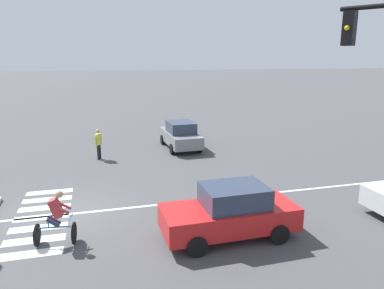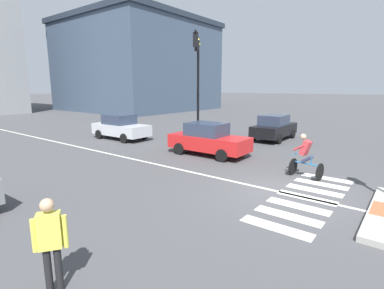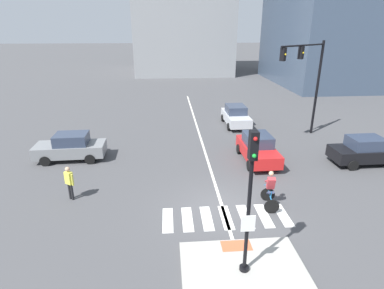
% 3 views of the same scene
% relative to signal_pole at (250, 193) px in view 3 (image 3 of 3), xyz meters
% --- Properties ---
extents(ground_plane, '(300.00, 300.00, 0.00)m').
position_rel_signal_pole_xyz_m(ground_plane, '(0.00, 3.92, -3.04)').
color(ground_plane, '#474749').
extents(traffic_island, '(4.12, 3.08, 0.15)m').
position_rel_signal_pole_xyz_m(traffic_island, '(0.00, 0.01, -2.97)').
color(traffic_island, '#A3A099').
rests_on(traffic_island, ground).
extents(tactile_pad_front, '(1.10, 0.60, 0.01)m').
position_rel_signal_pole_xyz_m(tactile_pad_front, '(0.00, 1.20, -2.89)').
color(tactile_pad_front, '#DB5B38').
rests_on(tactile_pad_front, traffic_island).
extents(signal_pole, '(0.44, 0.38, 4.80)m').
position_rel_signal_pole_xyz_m(signal_pole, '(0.00, 0.00, 0.00)').
color(signal_pole, black).
rests_on(signal_pole, traffic_island).
extents(crosswalk_stripe_a, '(0.44, 1.80, 0.01)m').
position_rel_signal_pole_xyz_m(crosswalk_stripe_a, '(-2.49, 3.23, -3.04)').
color(crosswalk_stripe_a, silver).
rests_on(crosswalk_stripe_a, ground).
extents(crosswalk_stripe_b, '(0.44, 1.80, 0.01)m').
position_rel_signal_pole_xyz_m(crosswalk_stripe_b, '(-1.66, 3.23, -3.04)').
color(crosswalk_stripe_b, silver).
rests_on(crosswalk_stripe_b, ground).
extents(crosswalk_stripe_c, '(0.44, 1.80, 0.01)m').
position_rel_signal_pole_xyz_m(crosswalk_stripe_c, '(-0.83, 3.23, -3.04)').
color(crosswalk_stripe_c, silver).
rests_on(crosswalk_stripe_c, ground).
extents(crosswalk_stripe_d, '(0.44, 1.80, 0.01)m').
position_rel_signal_pole_xyz_m(crosswalk_stripe_d, '(0.00, 3.23, -3.04)').
color(crosswalk_stripe_d, silver).
rests_on(crosswalk_stripe_d, ground).
extents(crosswalk_stripe_e, '(0.44, 1.80, 0.01)m').
position_rel_signal_pole_xyz_m(crosswalk_stripe_e, '(0.83, 3.23, -3.04)').
color(crosswalk_stripe_e, silver).
rests_on(crosswalk_stripe_e, ground).
extents(crosswalk_stripe_f, '(0.44, 1.80, 0.01)m').
position_rel_signal_pole_xyz_m(crosswalk_stripe_f, '(1.66, 3.23, -3.04)').
color(crosswalk_stripe_f, silver).
rests_on(crosswalk_stripe_f, ground).
extents(crosswalk_stripe_g, '(0.44, 1.80, 0.01)m').
position_rel_signal_pole_xyz_m(crosswalk_stripe_g, '(2.49, 3.23, -3.04)').
color(crosswalk_stripe_g, silver).
rests_on(crosswalk_stripe_g, ground).
extents(lane_centre_line, '(0.14, 28.00, 0.01)m').
position_rel_signal_pole_xyz_m(lane_centre_line, '(-0.02, 13.92, -3.04)').
color(lane_centre_line, silver).
rests_on(lane_centre_line, ground).
extents(traffic_light_mast, '(4.09, 2.91, 6.75)m').
position_rel_signal_pole_xyz_m(traffic_light_mast, '(7.30, 12.99, 1.63)').
color(traffic_light_mast, black).
rests_on(traffic_light_mast, ground).
extents(building_corner_left, '(16.36, 16.30, 18.56)m').
position_rel_signal_pole_xyz_m(building_corner_left, '(0.58, 49.36, 6.26)').
color(building_corner_left, gray).
rests_on(building_corner_left, ground).
extents(building_corner_right, '(19.17, 19.14, 13.13)m').
position_rel_signal_pole_xyz_m(building_corner_right, '(22.50, 35.74, 3.55)').
color(building_corner_right, '#3D4C60').
rests_on(building_corner_right, ground).
extents(car_red_eastbound_mid, '(1.90, 4.13, 1.64)m').
position_rel_signal_pole_xyz_m(car_red_eastbound_mid, '(2.96, 9.04, -2.23)').
color(car_red_eastbound_mid, red).
rests_on(car_red_eastbound_mid, ground).
extents(car_silver_eastbound_far, '(1.89, 4.12, 1.64)m').
position_rel_signal_pole_xyz_m(car_silver_eastbound_far, '(3.18, 16.27, -2.23)').
color(car_silver_eastbound_far, silver).
rests_on(car_silver_eastbound_far, ground).
extents(car_grey_cross_left, '(4.15, 1.95, 1.64)m').
position_rel_signal_pole_xyz_m(car_grey_cross_left, '(-8.29, 10.13, -2.23)').
color(car_grey_cross_left, slate).
rests_on(car_grey_cross_left, ground).
extents(car_black_cross_right, '(4.13, 1.90, 1.64)m').
position_rel_signal_pole_xyz_m(car_black_cross_right, '(9.20, 8.11, -2.23)').
color(car_black_cross_right, black).
rests_on(car_black_cross_right, ground).
extents(cyclist, '(0.81, 1.17, 1.68)m').
position_rel_signal_pole_xyz_m(cyclist, '(2.10, 3.97, -2.17)').
color(cyclist, black).
rests_on(cyclist, ground).
extents(pedestrian_at_curb_left, '(0.47, 0.39, 1.67)m').
position_rel_signal_pole_xyz_m(pedestrian_at_curb_left, '(-6.99, 5.30, -2.06)').
color(pedestrian_at_curb_left, black).
rests_on(pedestrian_at_curb_left, ground).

